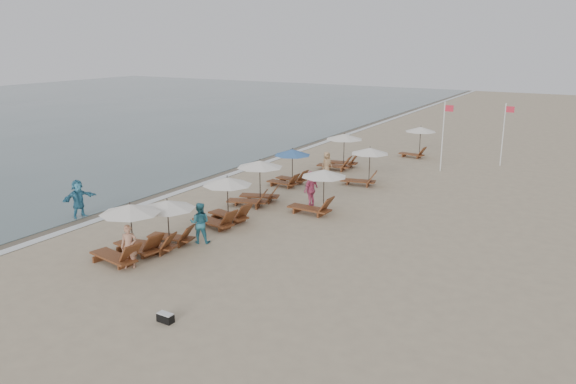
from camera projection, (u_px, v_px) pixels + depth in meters
The scene contains 20 objects.
ground at pixel (302, 267), 21.45m from camera, with size 160.00×160.00×0.00m, color tan.
wet_sand_band at pixel (204, 175), 35.84m from camera, with size 3.20×140.00×0.01m, color #6B5E4C.
foam_line at pixel (221, 178), 35.21m from camera, with size 0.50×140.00×0.02m, color white.
lounger_station_0 at pixel (127, 234), 21.95m from camera, with size 2.82×2.40×2.29m.
lounger_station_1 at pixel (164, 224), 23.20m from camera, with size 2.65×2.29×2.07m.
lounger_station_2 at pixel (223, 203), 26.09m from camera, with size 2.75×2.35×2.29m.
lounger_station_3 at pixel (256, 183), 29.38m from camera, with size 2.78×2.59×2.34m.
lounger_station_4 at pixel (289, 167), 33.20m from camera, with size 2.47×2.14×2.17m.
lounger_station_5 at pixel (340, 152), 37.45m from camera, with size 2.85×2.45×2.34m.
inland_station_0 at pixel (317, 189), 27.67m from camera, with size 2.86×2.24×2.22m.
inland_station_1 at pixel (365, 163), 33.15m from camera, with size 2.79×2.24×2.22m.
inland_station_2 at pixel (417, 138), 40.92m from camera, with size 2.59×2.24×2.22m.
beachgoer_near at pixel (129, 247), 21.23m from camera, with size 0.61×0.40×1.67m, color tan.
beachgoer_mid_a at pixel (200, 223), 23.84m from camera, with size 0.85×0.66×1.75m, color teal.
beachgoer_far_a at pixel (311, 189), 28.82m from camera, with size 1.11×0.46×1.90m, color #D55582.
beachgoer_far_b at pixel (327, 164), 35.62m from camera, with size 0.74×0.48×1.52m, color tan.
waterline_walker at pixel (78, 199), 27.21m from camera, with size 1.73×0.55×1.86m, color teal.
duffel_bag at pixel (165, 318), 17.28m from camera, with size 0.53×0.28×0.29m.
flag_pole_near at pixel (443, 133), 36.38m from camera, with size 0.60×0.08×4.49m.
flag_pole_far at pixel (504, 131), 37.92m from camera, with size 0.60×0.08×4.23m.
Camera 1 is at (9.53, -17.55, 8.35)m, focal length 35.48 mm.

